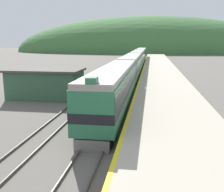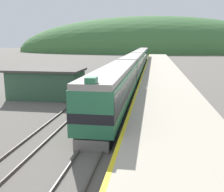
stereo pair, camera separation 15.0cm
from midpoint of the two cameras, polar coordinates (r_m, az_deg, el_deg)
The scene contains 9 objects.
track_main at distance 65.80m, azimuth 5.91°, elevation 6.15°, with size 1.52×180.00×0.16m.
track_siding at distance 66.14m, azimuth 2.40°, elevation 6.23°, with size 1.52×180.00×0.16m.
platform at distance 45.82m, azimuth 11.08°, elevation 4.03°, with size 7.08×140.00×1.00m.
distant_hills at distance 162.16m, azimuth 7.82°, elevation 9.45°, with size 161.48×72.67×41.75m.
station_shed at distance 31.65m, azimuth -13.92°, elevation 2.70°, with size 8.63×4.81×3.41m.
express_train_lead_car at distance 24.90m, azimuth 0.78°, elevation 1.92°, with size 2.86×20.39×4.52m.
carriage_second at distance 46.35m, azimuth 4.64°, elevation 6.50°, with size 2.85×20.86×4.16m.
carriage_third at distance 67.98m, azimuth 6.06°, elevation 8.18°, with size 2.85×20.86×4.16m.
carriage_fourth at distance 89.67m, azimuth 6.80°, elevation 9.04°, with size 2.85×20.86×4.16m.
Camera 2 is at (3.55, 4.63, 6.58)m, focal length 42.00 mm.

